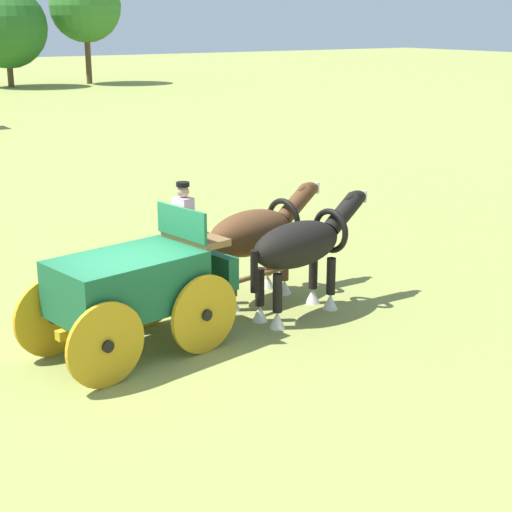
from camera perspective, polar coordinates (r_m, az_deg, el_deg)
ground_plane at (r=14.08m, az=-8.99°, el=-6.90°), size 220.00×220.00×0.00m
show_wagon at (r=13.73m, az=-8.72°, el=-2.07°), size 5.62×2.32×2.77m
draft_horse_near at (r=16.22m, az=-0.01°, el=1.57°), size 3.10×1.28×2.23m
draft_horse_off at (r=15.33m, az=3.32°, el=0.70°), size 3.15×1.24×2.24m
tree_f at (r=71.84m, az=-17.47°, el=15.37°), size 6.74×6.74×8.27m
tree_g at (r=74.01m, az=-12.15°, el=17.12°), size 6.23×6.23×9.78m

